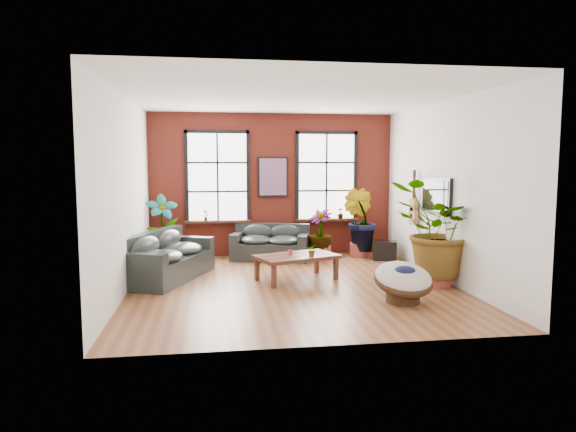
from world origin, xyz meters
The scene contains 19 objects.
room centered at (0.00, 0.15, 1.75)m, with size 6.04×6.54×3.54m.
sofa_back centered at (-0.12, 2.66, 0.38)m, with size 1.97×1.33×0.83m.
sofa_left centered at (-2.41, 0.88, 0.42)m, with size 1.81×2.56×0.93m.
coffee_table centered at (0.14, 0.40, 0.44)m, with size 1.77×1.39×0.60m.
papasan_chair centered at (1.62, -1.45, 0.37)m, with size 1.00×1.02×0.73m.
poster centered at (0.00, 3.18, 1.95)m, with size 0.74×0.06×0.98m.
tv_wall_unit centered at (2.93, 0.60, 1.54)m, with size 0.13×1.86×1.20m.
media_box centered at (2.56, 2.18, 0.23)m, with size 0.66×0.61×0.45m.
pot_back_left centered at (-2.62, 2.63, 0.20)m, with size 0.65×0.65×0.40m.
pot_back_right centered at (2.07, 2.66, 0.17)m, with size 0.49×0.49×0.34m.
pot_right_wall centered at (2.68, -0.46, 0.19)m, with size 0.56×0.56×0.38m.
pot_mid centered at (1.07, 2.45, 0.17)m, with size 0.48×0.48×0.34m.
floor_plant_back_left centered at (-2.64, 2.67, 0.87)m, with size 0.75×0.51×1.43m, color #154B14.
floor_plant_back_right centered at (2.07, 2.69, 0.91)m, with size 0.84×0.68×1.52m, color #154B14.
floor_plant_right_wall centered at (2.64, -0.45, 1.06)m, with size 1.63×1.41×1.81m, color #154B14.
floor_plant_mid centered at (1.03, 2.44, 0.67)m, with size 0.59×0.59×1.06m, color #154B14.
table_plant centered at (0.42, 0.27, 0.61)m, with size 0.21×0.18×0.23m, color #154B14.
sill_plant_left centered at (-1.65, 3.13, 1.04)m, with size 0.14×0.10×0.27m, color #154B14.
sill_plant_right centered at (1.70, 3.13, 1.04)m, with size 0.15×0.15×0.27m, color #154B14.
Camera 1 is at (-1.45, -9.38, 2.31)m, focal length 32.00 mm.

